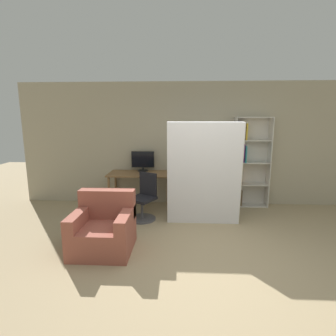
{
  "coord_description": "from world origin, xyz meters",
  "views": [
    {
      "loc": [
        -0.39,
        -3.08,
        1.93
      ],
      "look_at": [
        -0.62,
        1.51,
        1.05
      ],
      "focal_mm": 28.0,
      "sensor_mm": 36.0,
      "label": 1
    }
  ],
  "objects_px": {
    "office_chair": "(144,201)",
    "mattress_near": "(204,174)",
    "armchair": "(104,229)",
    "monitor": "(143,161)",
    "bookshelf": "(246,162)"
  },
  "relations": [
    {
      "from": "monitor",
      "to": "mattress_near",
      "type": "height_order",
      "value": "mattress_near"
    },
    {
      "from": "office_chair",
      "to": "bookshelf",
      "type": "relative_size",
      "value": 0.46
    },
    {
      "from": "monitor",
      "to": "armchair",
      "type": "height_order",
      "value": "monitor"
    },
    {
      "from": "bookshelf",
      "to": "armchair",
      "type": "height_order",
      "value": "bookshelf"
    },
    {
      "from": "armchair",
      "to": "office_chair",
      "type": "bearing_deg",
      "value": 70.9
    },
    {
      "from": "office_chair",
      "to": "bookshelf",
      "type": "xyz_separation_m",
      "value": [
        2.14,
        0.91,
        0.63
      ]
    },
    {
      "from": "mattress_near",
      "to": "armchair",
      "type": "bearing_deg",
      "value": -145.67
    },
    {
      "from": "mattress_near",
      "to": "armchair",
      "type": "height_order",
      "value": "mattress_near"
    },
    {
      "from": "office_chair",
      "to": "bookshelf",
      "type": "bearing_deg",
      "value": 23.09
    },
    {
      "from": "office_chair",
      "to": "mattress_near",
      "type": "height_order",
      "value": "mattress_near"
    },
    {
      "from": "bookshelf",
      "to": "mattress_near",
      "type": "relative_size",
      "value": 1.04
    },
    {
      "from": "office_chair",
      "to": "armchair",
      "type": "distance_m",
      "value": 1.29
    },
    {
      "from": "office_chair",
      "to": "bookshelf",
      "type": "height_order",
      "value": "bookshelf"
    },
    {
      "from": "monitor",
      "to": "office_chair",
      "type": "relative_size",
      "value": 0.57
    },
    {
      "from": "mattress_near",
      "to": "armchair",
      "type": "relative_size",
      "value": 2.2
    }
  ]
}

